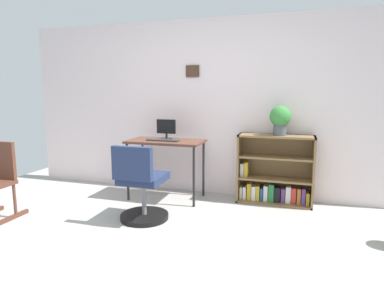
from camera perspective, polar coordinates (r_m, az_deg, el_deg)
ground_plane at (r=2.71m, az=-10.16°, el=-21.08°), size 6.24×6.24×0.00m
wall_back at (r=4.37m, az=2.46°, el=6.35°), size 5.20×0.12×2.30m
desk at (r=4.13m, az=-4.60°, el=-0.31°), size 0.95×0.52×0.76m
monitor at (r=4.21m, az=-4.56°, el=2.66°), size 0.26×0.15×0.26m
keyboard at (r=4.06m, az=-5.10°, el=0.67°), size 0.42×0.11×0.02m
office_chair at (r=3.48m, az=-8.93°, el=-7.75°), size 0.52×0.55×0.83m
bookshelf_low at (r=4.15m, az=14.24°, el=-5.10°), size 0.90×0.30×0.85m
potted_plant_on_shelf at (r=3.99m, az=15.26°, el=4.35°), size 0.25×0.25×0.35m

